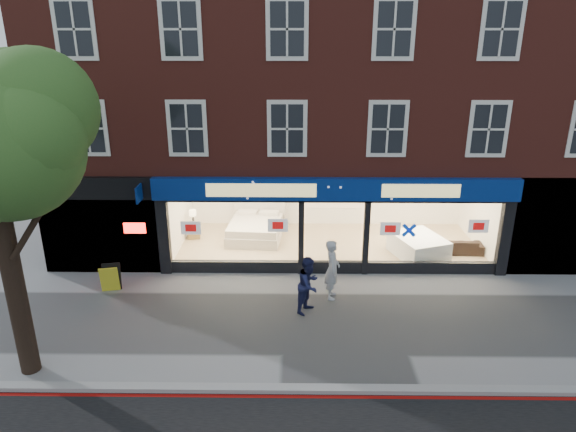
{
  "coord_description": "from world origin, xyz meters",
  "views": [
    {
      "loc": [
        -1.29,
        -12.32,
        7.56
      ],
      "look_at": [
        -1.47,
        2.5,
        2.2
      ],
      "focal_mm": 32.0,
      "sensor_mm": 36.0,
      "label": 1
    }
  ],
  "objects_px": {
    "mattress_stack": "(418,246)",
    "a_board": "(111,278)",
    "sofa": "(457,246)",
    "pedestrian_grey": "(332,269)",
    "pedestrian_blue": "(309,285)",
    "display_bed": "(256,228)"
  },
  "relations": [
    {
      "from": "sofa",
      "to": "pedestrian_grey",
      "type": "xyz_separation_m",
      "value": [
        -4.66,
        -3.14,
        0.56
      ]
    },
    {
      "from": "a_board",
      "to": "pedestrian_grey",
      "type": "distance_m",
      "value": 6.78
    },
    {
      "from": "display_bed",
      "to": "a_board",
      "type": "bearing_deg",
      "value": -130.02
    },
    {
      "from": "pedestrian_grey",
      "to": "sofa",
      "type": "bearing_deg",
      "value": -49.04
    },
    {
      "from": "mattress_stack",
      "to": "pedestrian_blue",
      "type": "distance_m",
      "value": 5.35
    },
    {
      "from": "mattress_stack",
      "to": "pedestrian_blue",
      "type": "xyz_separation_m",
      "value": [
        -3.92,
        -3.63,
        0.36
      ]
    },
    {
      "from": "display_bed",
      "to": "sofa",
      "type": "distance_m",
      "value": 7.38
    },
    {
      "from": "mattress_stack",
      "to": "pedestrian_grey",
      "type": "relative_size",
      "value": 1.23
    },
    {
      "from": "display_bed",
      "to": "pedestrian_grey",
      "type": "height_order",
      "value": "pedestrian_grey"
    },
    {
      "from": "pedestrian_grey",
      "to": "pedestrian_blue",
      "type": "bearing_deg",
      "value": 146.3
    },
    {
      "from": "pedestrian_blue",
      "to": "display_bed",
      "type": "bearing_deg",
      "value": 51.15
    },
    {
      "from": "mattress_stack",
      "to": "a_board",
      "type": "bearing_deg",
      "value": -166.02
    },
    {
      "from": "display_bed",
      "to": "pedestrian_grey",
      "type": "xyz_separation_m",
      "value": [
        2.59,
        -4.5,
        0.44
      ]
    },
    {
      "from": "a_board",
      "to": "mattress_stack",
      "type": "bearing_deg",
      "value": 2.55
    },
    {
      "from": "sofa",
      "to": "pedestrian_grey",
      "type": "relative_size",
      "value": 0.96
    },
    {
      "from": "pedestrian_grey",
      "to": "mattress_stack",
      "type": "bearing_deg",
      "value": -41.85
    },
    {
      "from": "a_board",
      "to": "pedestrian_grey",
      "type": "xyz_separation_m",
      "value": [
        6.76,
        -0.32,
        0.49
      ]
    },
    {
      "from": "pedestrian_grey",
      "to": "pedestrian_blue",
      "type": "distance_m",
      "value": 1.1
    },
    {
      "from": "sofa",
      "to": "pedestrian_blue",
      "type": "height_order",
      "value": "pedestrian_blue"
    },
    {
      "from": "sofa",
      "to": "a_board",
      "type": "relative_size",
      "value": 2.07
    },
    {
      "from": "display_bed",
      "to": "pedestrian_blue",
      "type": "xyz_separation_m",
      "value": [
        1.88,
        -5.33,
        0.35
      ]
    },
    {
      "from": "a_board",
      "to": "pedestrian_grey",
      "type": "height_order",
      "value": "pedestrian_grey"
    }
  ]
}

